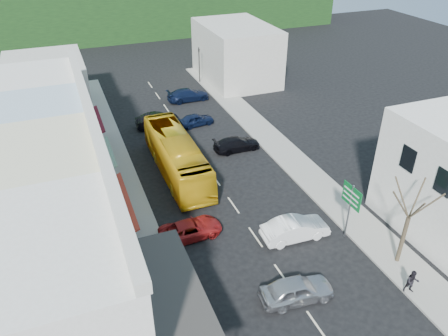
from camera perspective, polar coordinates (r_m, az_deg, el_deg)
ground at (r=30.58m, az=4.14°, el=-8.98°), size 120.00×120.00×0.00m
sidewalk_left at (r=36.74m, az=-13.29°, el=-2.03°), size 3.00×52.00×0.15m
sidewalk_right at (r=40.80m, az=7.80°, el=2.13°), size 3.00×52.00×0.15m
shopfront_row at (r=30.37m, az=-21.82°, el=-2.43°), size 8.25×30.00×8.00m
distant_block_left at (r=50.78m, az=-22.07°, el=9.68°), size 8.00×10.00×6.00m
distant_block_right at (r=57.61m, az=1.58°, el=14.81°), size 8.00×12.00×7.00m
bus at (r=36.80m, az=-6.21°, el=1.45°), size 2.52×11.60×3.10m
car_silver at (r=26.34m, az=9.47°, el=-15.48°), size 4.54×2.17×1.40m
car_white at (r=30.40m, az=9.27°, el=-7.95°), size 4.46×1.95×1.40m
car_red at (r=30.23m, az=-4.36°, el=-7.82°), size 4.69×2.14×1.40m
car_black_near at (r=40.58m, az=1.69°, el=3.25°), size 4.53×1.93×1.40m
car_navy_mid at (r=45.41m, az=-3.70°, el=6.38°), size 4.59×2.33×1.40m
car_black_far at (r=45.50m, az=-8.63°, el=6.13°), size 4.47×1.97×1.40m
car_navy_far at (r=51.70m, az=-4.69°, el=9.50°), size 4.55×1.97×1.40m
pedestrian_left at (r=28.66m, az=-10.12°, el=-10.09°), size 0.45×0.63×1.70m
pedestrian_right at (r=28.28m, az=23.40°, el=-13.39°), size 0.82×0.69×1.70m
direction_sign at (r=30.47m, az=16.00°, el=-5.50°), size 0.24×1.88×4.17m
street_tree at (r=28.61m, az=22.96°, el=-6.03°), size 3.22×3.22×7.09m
traffic_signal at (r=56.71m, az=-3.26°, el=13.22°), size 0.80×1.08×4.56m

